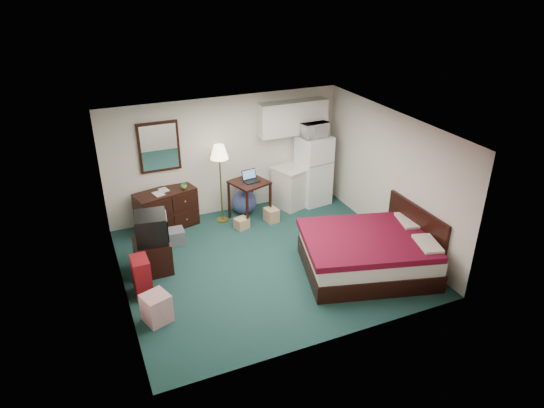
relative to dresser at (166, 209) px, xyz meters
name	(u,v)px	position (x,y,z in m)	size (l,w,h in m)	color
floor	(268,261)	(1.38, -1.98, -0.40)	(5.00, 4.50, 0.01)	black
ceiling	(267,128)	(1.38, -1.98, 2.10)	(5.00, 4.50, 0.01)	silver
walls	(267,199)	(1.38, -1.98, 0.85)	(5.01, 4.51, 2.50)	silver
mirror	(159,147)	(0.03, 0.24, 1.25)	(0.80, 0.06, 1.00)	white
upper_cabinets	(293,118)	(2.83, 0.10, 1.55)	(1.50, 0.35, 0.70)	silver
headboard	(415,232)	(3.84, -2.93, 0.15)	(0.06, 1.56, 1.00)	black
dresser	(166,209)	(0.00, 0.00, 0.00)	(1.19, 0.54, 0.81)	black
floor_lamp	(221,184)	(1.11, -0.16, 0.43)	(0.36, 0.36, 1.67)	gold
desk	(250,200)	(1.67, -0.31, 0.02)	(0.67, 0.67, 0.85)	black
exercise_ball	(244,202)	(1.65, -0.02, -0.14)	(0.54, 0.54, 0.54)	#3A4784
kitchen_counter	(294,186)	(2.81, -0.07, 0.03)	(0.80, 0.61, 0.88)	silver
fridge	(313,170)	(3.27, -0.10, 0.37)	(0.64, 0.64, 1.55)	white
bed	(368,254)	(2.86, -2.93, -0.06)	(2.14, 1.67, 0.68)	#560822
tv_stand	(153,256)	(-0.56, -1.44, -0.12)	(0.58, 0.63, 0.58)	black
suitcase	(142,277)	(-0.85, -2.07, -0.07)	(0.26, 0.41, 0.67)	maroon
retail_box	(157,308)	(-0.78, -2.82, -0.18)	(0.37, 0.37, 0.46)	silver
file_bin	(173,237)	(-0.05, -0.71, -0.25)	(0.43, 0.32, 0.30)	#5D5D64
cardboard_box_a	(242,223)	(1.37, -0.64, -0.29)	(0.27, 0.22, 0.22)	tan
cardboard_box_b	(271,215)	(2.04, -0.60, -0.26)	(0.24, 0.28, 0.28)	tan
laptop	(252,177)	(1.72, -0.33, 0.56)	(0.32, 0.26, 0.22)	black
crt_tv	(151,228)	(-0.53, -1.41, 0.42)	(0.53, 0.57, 0.49)	black
microwave	(313,128)	(3.20, -0.13, 1.34)	(0.58, 0.32, 0.39)	white
book_a	(154,190)	(-0.23, -0.13, 0.53)	(0.18, 0.02, 0.25)	tan
book_b	(159,187)	(-0.09, 0.01, 0.52)	(0.16, 0.02, 0.22)	tan
mug	(184,186)	(0.38, -0.04, 0.46)	(0.12, 0.09, 0.12)	#599947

